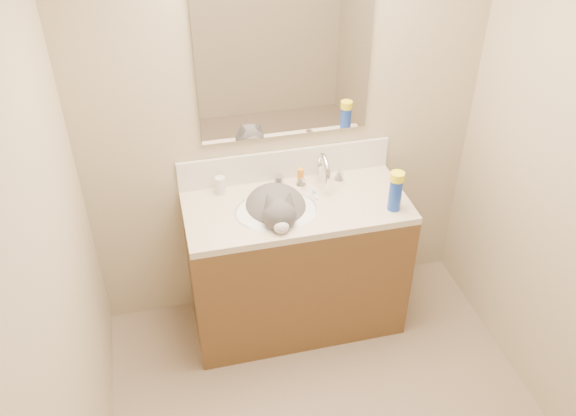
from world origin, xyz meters
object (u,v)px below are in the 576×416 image
vanity_cabinet (296,267)px  amber_bottle (301,176)px  faucet (323,173)px  cat (277,211)px  silver_jar (279,180)px  basin (276,221)px  pill_bottle (220,185)px  spray_can (395,194)px

vanity_cabinet → amber_bottle: size_ratio=12.94×
faucet → amber_bottle: bearing=153.9°
cat → silver_jar: (0.06, 0.21, 0.05)m
basin → silver_jar: size_ratio=7.05×
cat → pill_bottle: size_ratio=4.80×
basin → faucet: bearing=29.1°
amber_bottle → pill_bottle: bearing=179.0°
vanity_cabinet → faucet: faucet is taller
basin → spray_can: 0.64m
silver_jar → spray_can: (0.54, -0.36, 0.06)m
vanity_cabinet → basin: (-0.12, -0.03, 0.38)m
faucet → spray_can: size_ratio=1.51×
pill_bottle → silver_jar: 0.33m
silver_jar → vanity_cabinet: bearing=-75.3°
cat → amber_bottle: 0.28m
faucet → pill_bottle: 0.56m
pill_bottle → amber_bottle: size_ratio=1.09×
cat → vanity_cabinet: bearing=13.6°
faucet → pill_bottle: faucet is taller
basin → amber_bottle: (0.19, 0.22, 0.12)m
vanity_cabinet → pill_bottle: pill_bottle is taller
silver_jar → amber_bottle: size_ratio=0.69×
faucet → pill_bottle: bearing=173.7°
vanity_cabinet → silver_jar: bearing=104.7°
silver_jar → spray_can: bearing=-33.7°
vanity_cabinet → basin: size_ratio=2.67×
faucet → cat: size_ratio=0.58×
pill_bottle → amber_bottle: pill_bottle is taller
cat → amber_bottle: cat is taller
silver_jar → amber_bottle: (0.12, -0.01, 0.01)m
vanity_cabinet → faucet: (0.18, 0.14, 0.54)m
spray_can → silver_jar: bearing=146.3°
spray_can → pill_bottle: bearing=157.4°
spray_can → basin: bearing=167.8°
faucet → amber_bottle: faucet is taller
pill_bottle → silver_jar: size_ratio=1.58×
cat → spray_can: bearing=-7.8°
silver_jar → amber_bottle: bearing=-3.0°
vanity_cabinet → pill_bottle: (-0.38, 0.20, 0.50)m
basin → amber_bottle: size_ratio=4.85×
vanity_cabinet → faucet: bearing=37.3°
vanity_cabinet → cat: bearing=-172.3°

